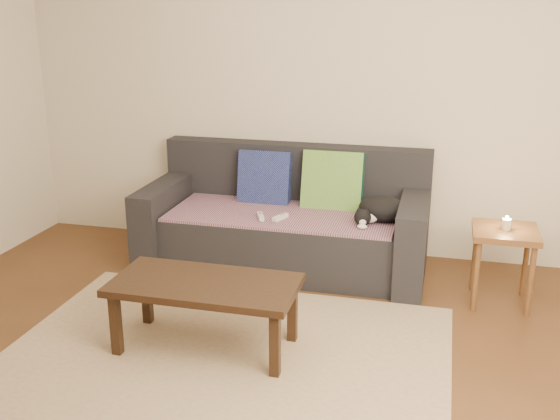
{
  "coord_description": "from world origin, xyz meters",
  "views": [
    {
      "loc": [
        1.12,
        -2.98,
        1.92
      ],
      "look_at": [
        0.05,
        1.2,
        0.55
      ],
      "focal_mm": 42.0,
      "sensor_mm": 36.0,
      "label": 1
    }
  ],
  "objects_px": {
    "wii_remote_b": "(280,217)",
    "coffee_table": "(205,290)",
    "wii_remote_a": "(261,216)",
    "sofa": "(286,225)",
    "side_table": "(504,242)",
    "cat": "(381,210)"
  },
  "relations": [
    {
      "from": "side_table",
      "to": "coffee_table",
      "type": "bearing_deg",
      "value": -147.63
    },
    {
      "from": "wii_remote_b",
      "to": "cat",
      "type": "bearing_deg",
      "value": -57.43
    },
    {
      "from": "sofa",
      "to": "wii_remote_b",
      "type": "height_order",
      "value": "sofa"
    },
    {
      "from": "wii_remote_a",
      "to": "coffee_table",
      "type": "bearing_deg",
      "value": 156.34
    },
    {
      "from": "cat",
      "to": "coffee_table",
      "type": "height_order",
      "value": "cat"
    },
    {
      "from": "wii_remote_b",
      "to": "side_table",
      "type": "height_order",
      "value": "side_table"
    },
    {
      "from": "coffee_table",
      "to": "wii_remote_a",
      "type": "bearing_deg",
      "value": 89.41
    },
    {
      "from": "wii_remote_b",
      "to": "coffee_table",
      "type": "height_order",
      "value": "wii_remote_b"
    },
    {
      "from": "coffee_table",
      "to": "wii_remote_b",
      "type": "bearing_deg",
      "value": 82.27
    },
    {
      "from": "sofa",
      "to": "cat",
      "type": "relative_size",
      "value": 5.0
    },
    {
      "from": "sofa",
      "to": "side_table",
      "type": "height_order",
      "value": "sofa"
    },
    {
      "from": "wii_remote_a",
      "to": "side_table",
      "type": "relative_size",
      "value": 0.29
    },
    {
      "from": "coffee_table",
      "to": "sofa",
      "type": "bearing_deg",
      "value": 84.51
    },
    {
      "from": "sofa",
      "to": "side_table",
      "type": "bearing_deg",
      "value": -11.34
    },
    {
      "from": "wii_remote_b",
      "to": "coffee_table",
      "type": "xyz_separation_m",
      "value": [
        -0.15,
        -1.13,
        -0.09
      ]
    },
    {
      "from": "wii_remote_a",
      "to": "cat",
      "type": "bearing_deg",
      "value": -103.38
    },
    {
      "from": "cat",
      "to": "coffee_table",
      "type": "distance_m",
      "value": 1.52
    },
    {
      "from": "cat",
      "to": "wii_remote_a",
      "type": "xyz_separation_m",
      "value": [
        -0.84,
        -0.14,
        -0.07
      ]
    },
    {
      "from": "cat",
      "to": "wii_remote_b",
      "type": "xyz_separation_m",
      "value": [
        -0.7,
        -0.13,
        -0.07
      ]
    },
    {
      "from": "wii_remote_a",
      "to": "wii_remote_b",
      "type": "xyz_separation_m",
      "value": [
        0.14,
        0.02,
        0.0
      ]
    },
    {
      "from": "sofa",
      "to": "coffee_table",
      "type": "relative_size",
      "value": 2.0
    },
    {
      "from": "wii_remote_a",
      "to": "coffee_table",
      "type": "relative_size",
      "value": 0.14
    }
  ]
}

